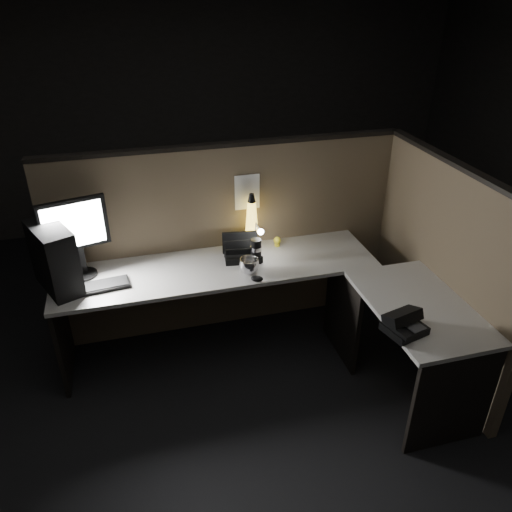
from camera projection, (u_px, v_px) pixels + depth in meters
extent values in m
plane|color=black|center=(259.00, 396.00, 3.47)|extent=(6.00, 6.00, 0.00)
plane|color=#282623|center=(186.00, 104.00, 5.33)|extent=(6.00, 0.00, 6.00)
cube|color=brown|center=(228.00, 241.00, 3.88)|extent=(2.66, 0.06, 1.50)
cube|color=brown|center=(439.00, 271.00, 3.49)|extent=(0.06, 1.66, 1.50)
cube|color=#AFACA5|center=(218.00, 268.00, 3.59)|extent=(2.30, 0.60, 0.03)
cube|color=#AFACA5|center=(419.00, 306.00, 3.18)|extent=(0.60, 1.00, 0.03)
cube|color=black|center=(62.00, 334.00, 3.51)|extent=(0.03, 0.55, 0.70)
cube|color=black|center=(453.00, 402.00, 2.95)|extent=(0.55, 0.03, 0.70)
cube|color=black|center=(342.00, 315.00, 3.71)|extent=(0.03, 0.55, 0.70)
cube|color=black|center=(54.00, 258.00, 3.24)|extent=(0.35, 0.47, 0.45)
cylinder|color=black|center=(84.00, 274.00, 3.47)|extent=(0.19, 0.19, 0.02)
cube|color=black|center=(81.00, 259.00, 3.43)|extent=(0.06, 0.05, 0.21)
cube|color=black|center=(74.00, 225.00, 3.30)|extent=(0.43, 0.15, 0.35)
cube|color=white|center=(74.00, 226.00, 3.28)|extent=(0.37, 0.10, 0.30)
cube|color=black|center=(95.00, 287.00, 3.32)|extent=(0.46, 0.20, 0.02)
ellipsoid|color=black|center=(257.00, 279.00, 3.41)|extent=(0.10, 0.09, 0.03)
cube|color=white|center=(256.00, 247.00, 3.80)|extent=(0.04, 0.05, 0.03)
cylinder|color=white|center=(256.00, 235.00, 3.74)|extent=(0.01, 0.01, 0.19)
cylinder|color=white|center=(258.00, 227.00, 3.64)|extent=(0.01, 0.13, 0.01)
sphere|color=white|center=(261.00, 232.00, 3.58)|extent=(0.05, 0.05, 0.05)
cube|color=black|center=(242.00, 254.00, 3.68)|extent=(0.29, 0.26, 0.05)
cube|color=black|center=(243.00, 252.00, 3.63)|extent=(0.26, 0.05, 0.09)
cube|color=black|center=(240.00, 240.00, 3.71)|extent=(0.26, 0.05, 0.18)
cone|color=black|center=(252.00, 239.00, 3.80)|extent=(0.12, 0.12, 0.14)
cone|color=yellow|center=(252.00, 217.00, 3.71)|extent=(0.10, 0.10, 0.24)
sphere|color=#8F5714|center=(252.00, 226.00, 3.75)|extent=(0.05, 0.05, 0.05)
sphere|color=#8F5714|center=(252.00, 215.00, 3.71)|extent=(0.03, 0.03, 0.03)
cone|color=black|center=(252.00, 198.00, 3.64)|extent=(0.06, 0.06, 0.06)
cylinder|color=black|center=(256.00, 251.00, 3.60)|extent=(0.08, 0.08, 0.18)
imported|color=silver|center=(249.00, 266.00, 3.48)|extent=(0.16, 0.16, 0.11)
sphere|color=yellow|center=(277.00, 240.00, 3.83)|extent=(0.06, 0.06, 0.06)
cube|color=white|center=(247.00, 192.00, 3.69)|extent=(0.19, 0.00, 0.27)
cube|color=black|center=(404.00, 329.00, 2.91)|extent=(0.26, 0.24, 0.05)
cube|color=black|center=(402.00, 317.00, 2.92)|extent=(0.25, 0.18, 0.10)
cube|color=black|center=(399.00, 331.00, 2.84)|extent=(0.09, 0.17, 0.03)
cube|color=#3F3F42|center=(415.00, 326.00, 2.89)|extent=(0.12, 0.12, 0.00)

